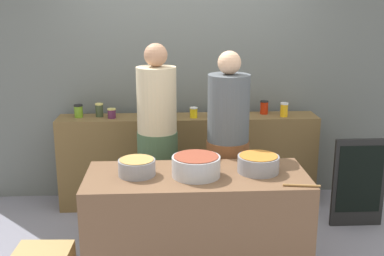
{
  "coord_description": "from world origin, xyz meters",
  "views": [
    {
      "loc": [
        -0.22,
        -3.73,
        2.15
      ],
      "look_at": [
        0.0,
        0.35,
        1.05
      ],
      "focal_mm": 44.75,
      "sensor_mm": 36.0,
      "label": 1
    }
  ],
  "objects_px": {
    "preserve_jar_4": "(173,110)",
    "cook_in_cap": "(227,158)",
    "preserve_jar_6": "(213,112)",
    "wooden_spoon": "(302,185)",
    "preserve_jar_7": "(230,111)",
    "cooking_pot_right": "(258,164)",
    "preserve_jar_2": "(112,113)",
    "preserve_jar_9": "(284,110)",
    "chalkboard_sign": "(359,183)",
    "cooking_pot_left": "(137,167)",
    "preserve_jar_3": "(144,111)",
    "cooking_pot_center": "(196,166)",
    "preserve_jar_0": "(78,111)",
    "preserve_jar_5": "(194,112)",
    "cook_with_tongs": "(158,149)",
    "preserve_jar_1": "(99,110)",
    "preserve_jar_8": "(264,107)"
  },
  "relations": [
    {
      "from": "preserve_jar_4",
      "to": "cook_in_cap",
      "type": "distance_m",
      "value": 0.99
    },
    {
      "from": "preserve_jar_6",
      "to": "wooden_spoon",
      "type": "relative_size",
      "value": 0.38
    },
    {
      "from": "preserve_jar_7",
      "to": "cooking_pot_right",
      "type": "height_order",
      "value": "preserve_jar_7"
    },
    {
      "from": "preserve_jar_2",
      "to": "preserve_jar_6",
      "type": "bearing_deg",
      "value": -1.25
    },
    {
      "from": "preserve_jar_2",
      "to": "wooden_spoon",
      "type": "relative_size",
      "value": 0.38
    },
    {
      "from": "preserve_jar_9",
      "to": "preserve_jar_6",
      "type": "bearing_deg",
      "value": 179.61
    },
    {
      "from": "preserve_jar_4",
      "to": "chalkboard_sign",
      "type": "distance_m",
      "value": 1.97
    },
    {
      "from": "cooking_pot_left",
      "to": "wooden_spoon",
      "type": "height_order",
      "value": "cooking_pot_left"
    },
    {
      "from": "preserve_jar_6",
      "to": "cooking_pot_right",
      "type": "distance_m",
      "value": 1.33
    },
    {
      "from": "preserve_jar_2",
      "to": "chalkboard_sign",
      "type": "bearing_deg",
      "value": -13.56
    },
    {
      "from": "preserve_jar_9",
      "to": "wooden_spoon",
      "type": "distance_m",
      "value": 1.66
    },
    {
      "from": "preserve_jar_3",
      "to": "chalkboard_sign",
      "type": "bearing_deg",
      "value": -16.99
    },
    {
      "from": "cooking_pot_left",
      "to": "cooking_pot_center",
      "type": "relative_size",
      "value": 0.77
    },
    {
      "from": "preserve_jar_0",
      "to": "preserve_jar_7",
      "type": "distance_m",
      "value": 1.57
    },
    {
      "from": "preserve_jar_2",
      "to": "preserve_jar_5",
      "type": "relative_size",
      "value": 0.92
    },
    {
      "from": "preserve_jar_5",
      "to": "cook_with_tongs",
      "type": "distance_m",
      "value": 0.67
    },
    {
      "from": "preserve_jar_6",
      "to": "preserve_jar_1",
      "type": "bearing_deg",
      "value": 175.26
    },
    {
      "from": "preserve_jar_9",
      "to": "preserve_jar_0",
      "type": "bearing_deg",
      "value": 177.7
    },
    {
      "from": "preserve_jar_2",
      "to": "wooden_spoon",
      "type": "bearing_deg",
      "value": -47.46
    },
    {
      "from": "preserve_jar_7",
      "to": "cooking_pot_left",
      "type": "xyz_separation_m",
      "value": [
        -0.89,
        -1.33,
        -0.12
      ]
    },
    {
      "from": "preserve_jar_1",
      "to": "wooden_spoon",
      "type": "relative_size",
      "value": 0.53
    },
    {
      "from": "preserve_jar_3",
      "to": "cook_with_tongs",
      "type": "xyz_separation_m",
      "value": [
        0.14,
        -0.6,
        -0.23
      ]
    },
    {
      "from": "chalkboard_sign",
      "to": "preserve_jar_8",
      "type": "bearing_deg",
      "value": 139.67
    },
    {
      "from": "preserve_jar_0",
      "to": "chalkboard_sign",
      "type": "distance_m",
      "value": 2.88
    },
    {
      "from": "preserve_jar_3",
      "to": "preserve_jar_6",
      "type": "relative_size",
      "value": 1.17
    },
    {
      "from": "preserve_jar_6",
      "to": "cook_with_tongs",
      "type": "bearing_deg",
      "value": -137.01
    },
    {
      "from": "preserve_jar_3",
      "to": "preserve_jar_5",
      "type": "height_order",
      "value": "preserve_jar_3"
    },
    {
      "from": "preserve_jar_7",
      "to": "cooking_pot_right",
      "type": "xyz_separation_m",
      "value": [
        0.04,
        -1.31,
        -0.11
      ]
    },
    {
      "from": "preserve_jar_9",
      "to": "cooking_pot_left",
      "type": "distance_m",
      "value": 1.96
    },
    {
      "from": "preserve_jar_6",
      "to": "preserve_jar_3",
      "type": "bearing_deg",
      "value": 173.83
    },
    {
      "from": "preserve_jar_0",
      "to": "cook_with_tongs",
      "type": "height_order",
      "value": "cook_with_tongs"
    },
    {
      "from": "wooden_spoon",
      "to": "preserve_jar_8",
      "type": "bearing_deg",
      "value": 87.44
    },
    {
      "from": "preserve_jar_7",
      "to": "cooking_pot_right",
      "type": "relative_size",
      "value": 0.38
    },
    {
      "from": "preserve_jar_8",
      "to": "cook_with_tongs",
      "type": "relative_size",
      "value": 0.08
    },
    {
      "from": "preserve_jar_7",
      "to": "cooking_pot_left",
      "type": "relative_size",
      "value": 0.43
    },
    {
      "from": "cooking_pot_left",
      "to": "preserve_jar_7",
      "type": "bearing_deg",
      "value": 56.19
    },
    {
      "from": "preserve_jar_7",
      "to": "cooking_pot_center",
      "type": "distance_m",
      "value": 1.44
    },
    {
      "from": "preserve_jar_7",
      "to": "cook_in_cap",
      "type": "bearing_deg",
      "value": -99.19
    },
    {
      "from": "preserve_jar_5",
      "to": "cooking_pot_center",
      "type": "distance_m",
      "value": 1.37
    },
    {
      "from": "preserve_jar_8",
      "to": "cooking_pot_right",
      "type": "relative_size",
      "value": 0.44
    },
    {
      "from": "cook_in_cap",
      "to": "chalkboard_sign",
      "type": "relative_size",
      "value": 1.97
    },
    {
      "from": "preserve_jar_8",
      "to": "cooking_pot_right",
      "type": "height_order",
      "value": "preserve_jar_8"
    },
    {
      "from": "cook_in_cap",
      "to": "preserve_jar_4",
      "type": "bearing_deg",
      "value": 119.29
    },
    {
      "from": "wooden_spoon",
      "to": "cook_with_tongs",
      "type": "bearing_deg",
      "value": 133.35
    },
    {
      "from": "cook_with_tongs",
      "to": "cooking_pot_right",
      "type": "bearing_deg",
      "value": -44.81
    },
    {
      "from": "preserve_jar_0",
      "to": "cooking_pot_right",
      "type": "relative_size",
      "value": 0.41
    },
    {
      "from": "preserve_jar_0",
      "to": "cook_in_cap",
      "type": "relative_size",
      "value": 0.08
    },
    {
      "from": "cook_with_tongs",
      "to": "chalkboard_sign",
      "type": "xyz_separation_m",
      "value": [
        1.93,
        -0.03,
        -0.36
      ]
    },
    {
      "from": "preserve_jar_0",
      "to": "preserve_jar_1",
      "type": "xyz_separation_m",
      "value": [
        0.21,
        0.02,
        0.0
      ]
    },
    {
      "from": "preserve_jar_1",
      "to": "preserve_jar_6",
      "type": "bearing_deg",
      "value": -4.74
    }
  ]
}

